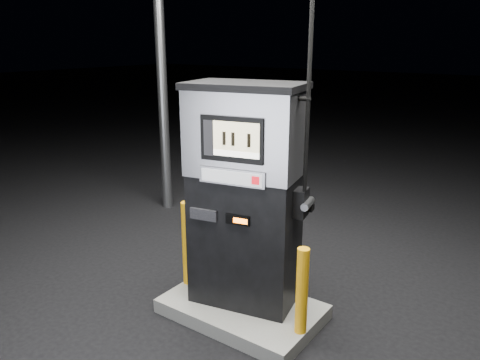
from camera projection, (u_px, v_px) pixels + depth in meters
The scene contains 5 objects.
ground at pixel (242, 315), 4.95m from camera, with size 80.00×80.00×0.00m, color black.
pump_island at pixel (242, 309), 4.93m from camera, with size 1.60×1.00×0.15m, color slate.
fuel_dispenser at pixel (246, 195), 4.66m from camera, with size 1.31×0.89×4.70m.
bollard_left at pixel (188, 243), 5.18m from camera, with size 0.13×0.13×0.96m, color #FAA60D.
bollard_right at pixel (302, 291), 4.30m from camera, with size 0.11×0.11×0.85m, color #FAA60D.
Camera 1 is at (2.49, -3.54, 2.79)m, focal length 35.00 mm.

